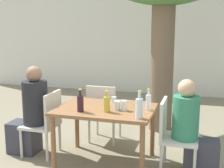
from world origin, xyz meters
TOP-DOWN VIEW (x-y plane):
  - ground_plane at (0.00, 0.00)m, footprint 30.00×30.00m
  - cafe_building_wall at (0.00, 4.21)m, footprint 10.00×0.08m
  - dining_table_front at (0.00, 0.00)m, footprint 1.21×0.86m
  - patio_chair_0 at (-0.84, 0.00)m, footprint 0.44×0.44m
  - patio_chair_1 at (0.84, 0.00)m, footprint 0.44×0.44m
  - patio_chair_2 at (-0.24, 0.66)m, footprint 0.44×0.44m
  - person_seated_0 at (-1.07, -0.00)m, footprint 0.57×0.34m
  - person_seated_1 at (1.08, -0.00)m, footprint 0.56×0.31m
  - water_bottle_0 at (0.49, -0.31)m, footprint 0.08×0.08m
  - water_bottle_1 at (0.53, 0.05)m, footprint 0.07×0.07m
  - wine_bottle_2 at (-0.24, -0.24)m, footprint 0.08×0.08m
  - oil_cruet_3 at (0.07, -0.16)m, footprint 0.08×0.08m
  - drinking_glass_0 at (0.25, -0.05)m, footprint 0.08×0.08m
  - drinking_glass_1 at (0.05, 0.24)m, footprint 0.07×0.07m
  - drinking_glass_2 at (0.16, -0.05)m, footprint 0.08×0.08m

SIDE VIEW (x-z plane):
  - ground_plane at x=0.00m, z-range 0.00..0.00m
  - patio_chair_0 at x=-0.84m, z-range 0.05..0.93m
  - patio_chair_1 at x=0.84m, z-range 0.05..0.93m
  - patio_chair_2 at x=-0.24m, z-range 0.05..0.93m
  - person_seated_1 at x=1.08m, z-range -0.07..1.08m
  - person_seated_0 at x=-1.07m, z-range -0.06..1.16m
  - dining_table_front at x=0.00m, z-range 0.27..1.00m
  - drinking_glass_1 at x=0.05m, z-range 0.73..0.82m
  - drinking_glass_2 at x=0.16m, z-range 0.73..0.84m
  - drinking_glass_0 at x=0.25m, z-range 0.73..0.85m
  - oil_cruet_3 at x=0.07m, z-range 0.70..0.96m
  - water_bottle_1 at x=0.53m, z-range 0.70..0.97m
  - wine_bottle_2 at x=-0.24m, z-range 0.70..0.98m
  - water_bottle_0 at x=0.49m, z-range 0.69..1.01m
  - cafe_building_wall at x=0.00m, z-range 0.00..2.80m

